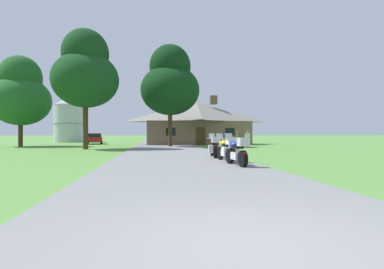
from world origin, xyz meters
TOP-DOWN VIEW (x-y plane):
  - ground_plane at (0.00, 20.00)m, footprint 500.00×500.00m
  - asphalt_driveway at (0.00, 18.00)m, footprint 6.40×80.00m
  - motorcycle_blue_nearest_to_camera at (2.19, 8.40)m, footprint 0.72×2.08m
  - motorcycle_yellow_second_in_row at (2.21, 10.23)m, footprint 0.87×2.08m
  - motorcycle_red_farthest_in_row at (2.11, 12.66)m, footprint 0.77×2.08m
  - stone_lodge at (4.20, 34.98)m, footprint 13.19×8.08m
  - bystander_white_shirt_near_lodge at (8.71, 27.71)m, footprint 0.52×0.33m
  - bystander_tan_shirt_beside_signpost at (7.27, 26.64)m, footprint 0.31×0.53m
  - tree_by_lodge_front at (0.46, 27.63)m, footprint 6.06×6.06m
  - tree_left_far at (-15.14, 30.20)m, footprint 6.10×6.10m
  - tree_left_near at (-7.05, 23.53)m, footprint 5.66×5.66m
  - metal_silo_distant at (-14.82, 46.58)m, footprint 4.50×4.50m
  - parked_red_suv_far_left at (-8.97, 37.33)m, footprint 2.64×4.86m

SIDE VIEW (x-z plane):
  - ground_plane at x=0.00m, z-range 0.00..0.00m
  - asphalt_driveway at x=0.00m, z-range 0.00..0.06m
  - motorcycle_yellow_second_in_row at x=2.21m, z-range -0.04..1.26m
  - motorcycle_red_farthest_in_row at x=2.11m, z-range -0.04..1.26m
  - motorcycle_blue_nearest_to_camera at x=2.19m, z-range -0.03..1.27m
  - parked_red_suv_far_left at x=-8.97m, z-range 0.08..1.48m
  - bystander_tan_shirt_beside_signpost at x=7.27m, z-range 0.10..1.76m
  - bystander_white_shirt_near_lodge at x=8.71m, z-range 0.11..1.79m
  - stone_lodge at x=4.20m, z-range -0.37..5.92m
  - metal_silo_distant at x=-14.82m, z-range 0.01..7.04m
  - tree_left_far at x=-15.14m, z-range 0.77..10.32m
  - tree_by_lodge_front at x=0.46m, z-range 1.29..11.82m
  - tree_left_near at x=-7.05m, z-range 1.48..11.87m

